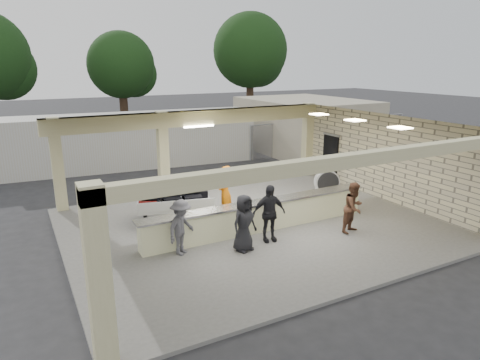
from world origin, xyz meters
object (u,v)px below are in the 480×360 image
passenger_a (354,207)px  container_white (134,140)px  car_white_a (241,135)px  car_dark (216,131)px  baggage_counter (260,216)px  baggage_handler (225,192)px  passenger_b (269,213)px  car_white_b (331,129)px  passenger_d (244,223)px  luggage_cart (173,198)px  drum_fan (327,182)px  passenger_c (181,227)px

passenger_a → container_white: (-3.67, 12.94, 0.47)m
car_white_a → car_dark: bearing=-2.8°
baggage_counter → baggage_handler: (-0.48, 1.61, 0.45)m
passenger_b → car_white_b: (14.00, 13.91, -0.29)m
passenger_d → baggage_handler: bearing=58.5°
car_dark → luggage_cart: bearing=-178.9°
passenger_a → car_white_b: 18.40m
baggage_handler → car_white_b: size_ratio=0.42×
baggage_handler → passenger_a: (3.04, -3.17, -0.10)m
passenger_a → luggage_cart: bearing=125.0°
baggage_handler → car_dark: size_ratio=0.46×
baggage_counter → passenger_d: (-1.22, -1.12, 0.36)m
drum_fan → container_white: container_white is taller
luggage_cart → baggage_handler: size_ratio=1.52×
drum_fan → car_white_b: (9.50, 11.15, 0.01)m
passenger_b → passenger_d: 1.03m
car_white_a → car_dark: size_ratio=1.26×
drum_fan → luggage_cart: bearing=-161.3°
luggage_cart → drum_fan: 6.50m
baggage_handler → car_white_a: 14.12m
passenger_c → passenger_d: bearing=-54.9°
baggage_handler → car_white_a: (7.16, 12.16, -0.30)m
passenger_b → passenger_d: (-1.00, -0.24, -0.05)m
baggage_handler → car_dark: baggage_handler is taller
baggage_handler → car_white_a: baggage_handler is taller
car_dark → baggage_handler: bearing=-172.5°
baggage_counter → passenger_a: size_ratio=4.94×
passenger_a → passenger_d: 3.81m
baggage_handler → car_white_a: bearing=174.1°
baggage_counter → car_white_a: 15.31m
baggage_counter → car_white_b: bearing=43.4°
luggage_cart → car_white_a: bearing=66.5°
baggage_handler → car_white_a: size_ratio=0.36×
baggage_counter → container_white: 11.46m
drum_fan → car_white_b: bearing=70.9°
passenger_d → container_white: size_ratio=0.13×
baggage_counter → luggage_cart: bearing=135.5°
car_white_a → passenger_a: bearing=144.8°
luggage_cart → passenger_d: 3.43m
passenger_c → drum_fan: bearing=-16.4°
passenger_c → baggage_handler: bearing=6.2°
container_white → car_dark: bearing=38.9°
passenger_b → passenger_c: (-2.69, 0.38, -0.08)m
passenger_d → container_white: container_white is taller
luggage_cart → passenger_c: passenger_c is taller
car_white_b → container_white: container_white is taller
car_dark → passenger_c: bearing=-176.6°
passenger_c → passenger_d: (1.69, -0.62, 0.04)m
car_white_a → container_white: bearing=86.9°
passenger_c → car_dark: passenger_c is taller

